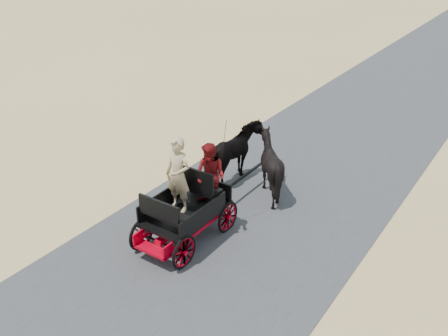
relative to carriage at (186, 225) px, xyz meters
The scene contains 7 objects.
ground 0.90m from the carriage, 19.07° to the right, with size 140.00×140.00×0.00m, color tan.
road 0.90m from the carriage, 19.07° to the right, with size 6.00×140.00×0.01m, color #38383A.
carriage is the anchor object (origin of this frame).
horse_left 3.09m from the carriage, 100.39° to the left, with size 0.91×2.01×1.70m, color black.
horse_right 3.09m from the carriage, 79.61° to the left, with size 1.37×1.54×1.70m, color black.
driver_man 1.28m from the carriage, 165.96° to the left, with size 0.66×0.43×1.80m, color tan.
passenger_woman 1.33m from the carriage, 63.43° to the left, with size 0.77×0.60×1.58m, color #660C0F.
Camera 1 is at (5.49, -7.33, 6.90)m, focal length 40.00 mm.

